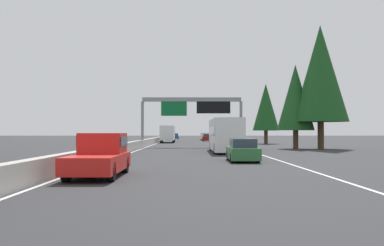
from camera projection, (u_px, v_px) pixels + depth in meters
name	position (u px, v px, depth m)	size (l,w,h in m)	color
ground_plane	(149.00, 146.00, 61.55)	(320.00, 320.00, 0.00)	#2D2D30
median_barrier	(157.00, 140.00, 81.55)	(180.00, 0.56, 0.90)	#ADAAA3
shoulder_stripe_right	(227.00, 144.00, 71.61)	(160.00, 0.16, 0.01)	silver
shoulder_stripe_median	(156.00, 144.00, 71.55)	(160.00, 0.16, 0.01)	silver
sign_gantry_overhead	(193.00, 108.00, 56.35)	(0.50, 12.68, 6.20)	gray
pickup_distant_a	(100.00, 155.00, 19.58)	(5.60, 2.00, 1.86)	red
sedan_mid_center	(243.00, 151.00, 29.21)	(4.40, 1.80, 1.47)	#2D6B38
box_truck_mid_right	(168.00, 133.00, 79.31)	(8.50, 2.40, 2.95)	white
minivan_near_right	(205.00, 136.00, 103.53)	(5.00, 1.95, 1.69)	white
bus_distant_b	(225.00, 134.00, 42.45)	(11.50, 2.55, 3.10)	white
sedan_far_right	(207.00, 138.00, 92.64)	(4.40, 1.80, 1.47)	maroon
sedan_far_left	(175.00, 136.00, 121.48)	(4.40, 1.80, 1.47)	#1E4793
conifer_right_near	(320.00, 73.00, 49.97)	(6.06, 6.06, 13.77)	#4C3823
conifer_right_mid	(295.00, 98.00, 50.72)	(4.17, 4.17, 9.48)	#4C3823
conifer_right_far	(266.00, 107.00, 72.02)	(4.22, 4.22, 9.60)	#4C3823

